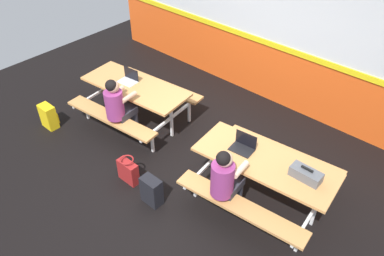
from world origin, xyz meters
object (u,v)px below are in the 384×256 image
(laptop_silver, at_px, (129,79))
(student_further, at_px, (225,178))
(tote_bag_bright, at_px, (128,171))
(satchel_spare, at_px, (49,116))
(backpack_dark, at_px, (152,191))
(picnic_table_right, at_px, (264,170))
(student_nearer, at_px, (118,105))
(toolbox_grey, at_px, (306,174))
(laptop_dark, at_px, (243,146))
(picnic_table_left, at_px, (136,93))

(laptop_silver, bearing_deg, student_further, -14.77)
(tote_bag_bright, distance_m, satchel_spare, 2.06)
(backpack_dark, bearing_deg, picnic_table_right, 43.81)
(picnic_table_right, height_order, tote_bag_bright, picnic_table_right)
(picnic_table_right, height_order, student_nearer, student_nearer)
(picnic_table_right, height_order, toolbox_grey, toolbox_grey)
(student_nearer, xyz_separation_m, toolbox_grey, (3.07, 0.49, 0.10))
(laptop_dark, relative_size, toolbox_grey, 0.85)
(satchel_spare, bearing_deg, backpack_dark, 0.04)
(picnic_table_right, xyz_separation_m, backpack_dark, (-1.11, -1.07, -0.36))
(laptop_silver, bearing_deg, backpack_dark, -33.79)
(student_nearer, relative_size, tote_bag_bright, 2.81)
(laptop_dark, bearing_deg, satchel_spare, -162.40)
(student_further, xyz_separation_m, tote_bag_bright, (-1.46, -0.44, -0.51))
(student_further, distance_m, backpack_dark, 1.13)
(toolbox_grey, height_order, backpack_dark, toolbox_grey)
(student_further, bearing_deg, student_nearer, 176.38)
(satchel_spare, bearing_deg, toolbox_grey, 14.72)
(picnic_table_left, relative_size, student_nearer, 1.65)
(student_further, distance_m, laptop_dark, 0.61)
(student_nearer, height_order, backpack_dark, student_nearer)
(picnic_table_right, xyz_separation_m, laptop_dark, (-0.37, -0.00, 0.21))
(laptop_silver, bearing_deg, satchel_spare, -125.54)
(laptop_silver, height_order, backpack_dark, laptop_silver)
(laptop_silver, xyz_separation_m, tote_bag_bright, (1.21, -1.14, -0.59))
(picnic_table_left, distance_m, student_further, 2.59)
(picnic_table_left, bearing_deg, student_further, -15.31)
(picnic_table_right, bearing_deg, picnic_table_left, 177.87)
(picnic_table_left, distance_m, picnic_table_right, 2.72)
(student_nearer, distance_m, laptop_dark, 2.19)
(laptop_silver, xyz_separation_m, toolbox_grey, (3.44, -0.06, 0.02))
(satchel_spare, bearing_deg, picnic_table_left, 48.87)
(student_further, relative_size, backpack_dark, 2.74)
(student_further, xyz_separation_m, satchel_spare, (-3.52, -0.49, -0.49))
(picnic_table_right, bearing_deg, tote_bag_bright, -148.83)
(picnic_table_right, bearing_deg, laptop_silver, 177.60)
(picnic_table_left, bearing_deg, tote_bag_bright, -47.21)
(student_nearer, distance_m, satchel_spare, 1.46)
(toolbox_grey, distance_m, tote_bag_bright, 2.55)
(backpack_dark, bearing_deg, student_nearer, 155.78)
(laptop_dark, bearing_deg, picnic_table_left, 177.51)
(satchel_spare, bearing_deg, laptop_silver, 54.46)
(picnic_table_right, distance_m, satchel_spare, 3.91)
(student_nearer, bearing_deg, picnic_table_right, 9.86)
(picnic_table_left, distance_m, student_nearer, 0.59)
(student_nearer, xyz_separation_m, tote_bag_bright, (0.83, -0.58, -0.51))
(satchel_spare, bearing_deg, laptop_dark, 17.60)
(student_further, bearing_deg, picnic_table_left, 164.69)
(picnic_table_right, distance_m, laptop_silver, 2.90)
(backpack_dark, bearing_deg, toolbox_grey, 34.12)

